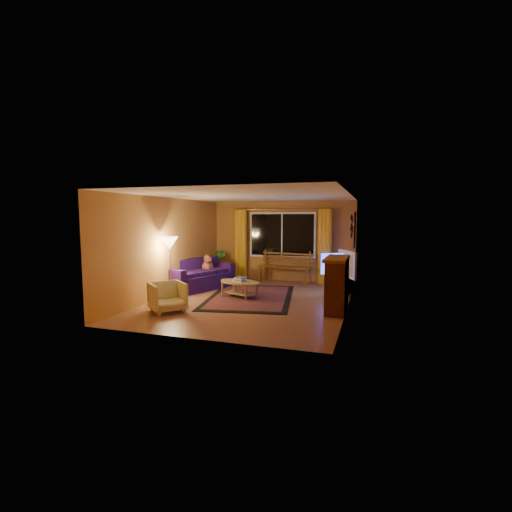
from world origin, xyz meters
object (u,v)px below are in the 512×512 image
(armchair, at_px, (167,295))
(coffee_table, at_px, (240,290))
(floor_lamp, at_px, (170,268))
(bench, at_px, (284,275))
(tv_console, at_px, (342,285))
(sofa, at_px, (199,274))

(armchair, height_order, coffee_table, armchair)
(floor_lamp, relative_size, coffee_table, 1.33)
(bench, relative_size, coffee_table, 1.43)
(coffee_table, xyz_separation_m, tv_console, (2.39, 1.29, 0.02))
(floor_lamp, distance_m, coffee_table, 1.78)
(tv_console, bearing_deg, coffee_table, -138.75)
(floor_lamp, bearing_deg, bench, 54.43)
(armchair, distance_m, floor_lamp, 1.35)
(sofa, distance_m, coffee_table, 1.64)
(bench, bearing_deg, coffee_table, -93.18)
(floor_lamp, bearing_deg, coffee_table, 20.96)
(armchair, bearing_deg, tv_console, -7.65)
(bench, bearing_deg, floor_lamp, -115.39)
(sofa, distance_m, tv_console, 3.91)
(floor_lamp, height_order, tv_console, floor_lamp)
(sofa, xyz_separation_m, floor_lamp, (-0.11, -1.31, 0.35))
(floor_lamp, bearing_deg, tv_console, 25.58)
(armchair, xyz_separation_m, floor_lamp, (-0.60, 1.13, 0.42))
(coffee_table, bearing_deg, bench, 76.65)
(armchair, bearing_deg, floor_lamp, 68.23)
(bench, relative_size, floor_lamp, 1.08)
(bench, height_order, floor_lamp, floor_lamp)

